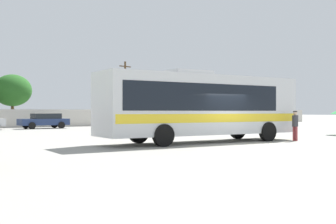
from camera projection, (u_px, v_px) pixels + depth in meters
ground_plane at (131, 134)px, 29.29m from camera, size 300.00×300.00×0.00m
perimeter_wall at (52, 118)px, 43.39m from camera, size 80.00×0.30×1.83m
coach_bus_silver_yellow at (200, 105)px, 21.77m from camera, size 11.46×3.05×3.72m
attendant_by_bus_door at (295, 124)px, 22.94m from camera, size 0.34×0.34×1.65m
parked_car_third_dark_blue at (44, 120)px, 39.33m from camera, size 4.57×2.13×1.42m
utility_pole_near at (125, 92)px, 50.97m from camera, size 1.77×0.57×7.71m
roadside_tree_midright at (12, 90)px, 44.48m from camera, size 4.00×4.00×5.56m
roadside_tree_right at (114, 90)px, 53.54m from camera, size 5.22×5.22×6.61m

